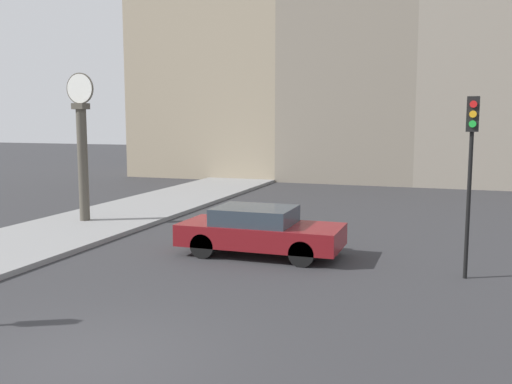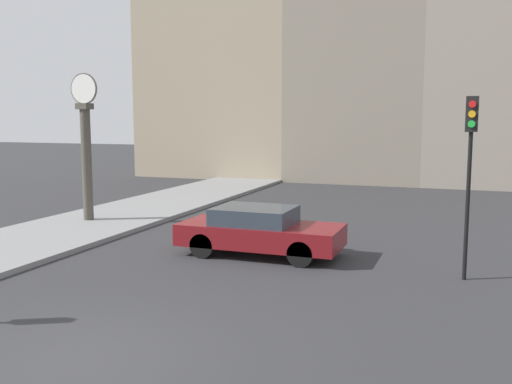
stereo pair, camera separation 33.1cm
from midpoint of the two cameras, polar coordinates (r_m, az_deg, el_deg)
The scene contains 6 objects.
ground_plane at distance 9.16m, azimuth -17.76°, elevation -15.86°, with size 120.00×120.00×0.00m, color #2D2D30.
sidewalk_corner at distance 21.90m, azimuth -12.86°, elevation -1.96°, with size 3.99×27.27×0.14m, color gray.
building_row at distance 33.42m, azimuth 9.00°, elevation 13.97°, with size 27.55×5.00×16.85m.
sedan_car at distance 14.88m, azimuth -0.28°, elevation -3.86°, with size 4.20×1.80×1.26m.
traffic_light_far at distance 13.22m, azimuth 20.04°, elevation 3.96°, with size 0.26×0.24×4.03m.
street_clock at distance 19.88m, azimuth -17.44°, elevation 4.17°, with size 1.02×0.43×4.90m.
Camera 1 is at (4.99, -6.74, 3.57)m, focal length 40.00 mm.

